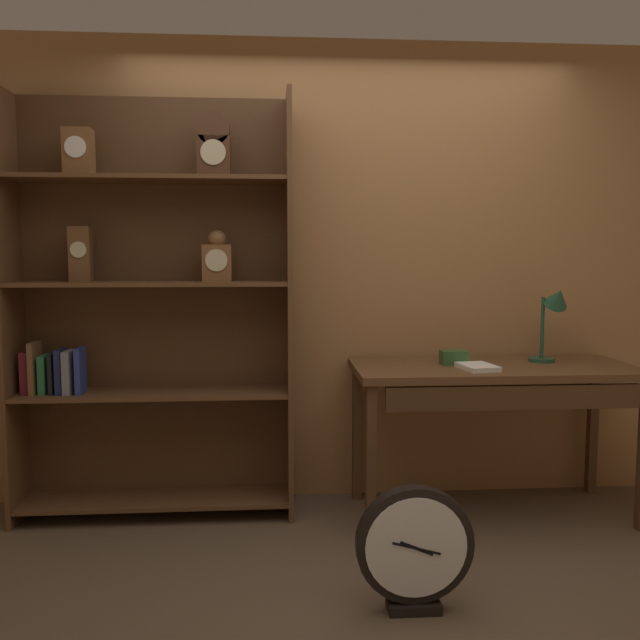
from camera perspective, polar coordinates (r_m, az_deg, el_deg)
The scene contains 8 objects.
ground_plane at distance 2.83m, azimuth 5.88°, elevation -24.03°, with size 10.00×10.00×0.00m, color brown.
back_wood_panel at distance 3.79m, azimuth 2.54°, elevation 4.08°, with size 4.80×0.05×2.60m, color #9E6B3D.
bookshelf at distance 3.59m, azimuth -14.57°, elevation 0.98°, with size 1.46×0.33×2.24m.
workbench at distance 3.62m, azimuth 14.98°, elevation -5.32°, with size 1.50×0.64×0.82m.
desk_lamp at distance 3.78m, azimuth 19.67°, elevation 0.73°, with size 0.20×0.20×0.44m.
toolbox_small at distance 3.60m, azimuth 11.59°, elevation -3.21°, with size 0.14×0.10×0.08m, color #2D5123.
open_repair_manual at distance 3.48m, azimuth 13.53°, elevation -3.99°, with size 0.16×0.22×0.03m, color silver.
round_clock_large at distance 2.74m, azimuth 8.23°, elevation -19.05°, with size 0.47×0.11×0.51m.
Camera 1 is at (-0.44, -2.42, 1.40)m, focal length 36.79 mm.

